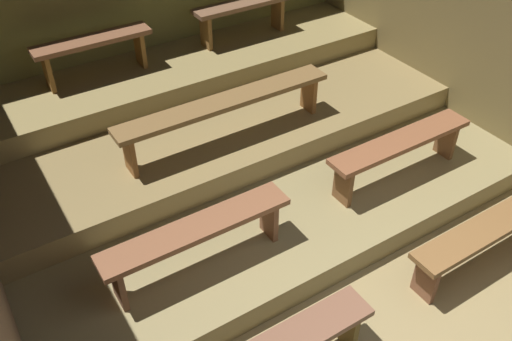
# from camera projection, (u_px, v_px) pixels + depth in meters

# --- Properties ---
(ground) EXTENTS (5.99, 5.64, 0.08)m
(ground) POSITION_uv_depth(u_px,v_px,m) (267.00, 201.00, 5.73)
(ground) COLOR #907B4E
(wall_back) EXTENTS (5.99, 0.06, 2.62)m
(wall_back) POSITION_uv_depth(u_px,v_px,m) (156.00, 2.00, 6.50)
(wall_back) COLOR olive
(wall_back) RESTS_ON ground
(wall_right) EXTENTS (0.06, 5.64, 2.62)m
(wall_right) POSITION_uv_depth(u_px,v_px,m) (467.00, 24.00, 5.99)
(wall_right) COLOR olive
(wall_right) RESTS_ON ground
(platform_lower) EXTENTS (5.19, 3.71, 0.26)m
(platform_lower) POSITION_uv_depth(u_px,v_px,m) (239.00, 161.00, 5.99)
(platform_lower) COLOR olive
(platform_lower) RESTS_ON ground
(platform_middle) EXTENTS (5.19, 2.41, 0.26)m
(platform_middle) POSITION_uv_depth(u_px,v_px,m) (210.00, 114.00, 6.26)
(platform_middle) COLOR olive
(platform_middle) RESTS_ON platform_lower
(platform_upper) EXTENTS (5.19, 1.11, 0.26)m
(platform_upper) POSITION_uv_depth(u_px,v_px,m) (182.00, 71.00, 6.53)
(platform_upper) COLOR olive
(platform_upper) RESTS_ON platform_middle
(bench_floor_right) EXTENTS (1.74, 0.29, 0.47)m
(bench_floor_right) POSITION_uv_depth(u_px,v_px,m) (490.00, 231.00, 4.79)
(bench_floor_right) COLOR brown
(bench_floor_right) RESTS_ON ground
(bench_lower_left) EXTENTS (1.64, 0.29, 0.47)m
(bench_lower_left) POSITION_uv_depth(u_px,v_px,m) (197.00, 234.00, 4.39)
(bench_lower_left) COLOR brown
(bench_lower_left) RESTS_ON platform_lower
(bench_lower_right) EXTENTS (1.64, 0.29, 0.47)m
(bench_lower_right) POSITION_uv_depth(u_px,v_px,m) (400.00, 147.00, 5.34)
(bench_lower_right) COLOR brown
(bench_lower_right) RESTS_ON platform_lower
(bench_middle_center) EXTENTS (2.33, 0.29, 0.47)m
(bench_middle_center) POSITION_uv_depth(u_px,v_px,m) (226.00, 106.00, 5.41)
(bench_middle_center) COLOR brown
(bench_middle_center) RESTS_ON platform_middle
(bench_upper_left) EXTENTS (1.30, 0.29, 0.47)m
(bench_upper_left) POSITION_uv_depth(u_px,v_px,m) (93.00, 47.00, 5.93)
(bench_upper_left) COLOR brown
(bench_upper_left) RESTS_ON platform_upper
(bench_upper_right) EXTENTS (1.30, 0.29, 0.47)m
(bench_upper_right) POSITION_uv_depth(u_px,v_px,m) (243.00, 10.00, 6.73)
(bench_upper_right) COLOR brown
(bench_upper_right) RESTS_ON platform_upper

